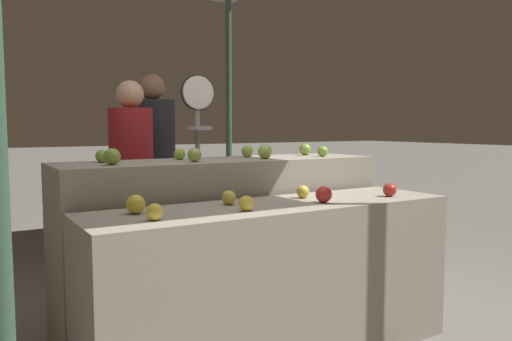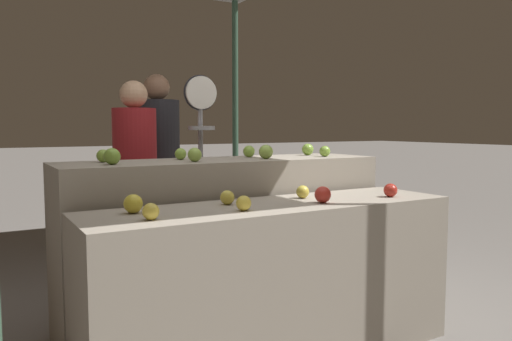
{
  "view_description": "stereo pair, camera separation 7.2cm",
  "coord_description": "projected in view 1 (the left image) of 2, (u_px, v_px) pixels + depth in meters",
  "views": [
    {
      "loc": [
        -1.44,
        -2.14,
        1.23
      ],
      "look_at": [
        0.06,
        0.3,
        0.98
      ],
      "focal_mm": 35.0,
      "sensor_mm": 36.0,
      "label": 1
    },
    {
      "loc": [
        -1.38,
        -2.18,
        1.23
      ],
      "look_at": [
        0.06,
        0.3,
        0.98
      ],
      "focal_mm": 35.0,
      "sensor_mm": 36.0,
      "label": 2
    }
  ],
  "objects": [
    {
      "name": "produce_scale",
      "position": [
        198.0,
        135.0,
        3.73
      ],
      "size": [
        0.26,
        0.2,
        1.61
      ],
      "color": "#99999E",
      "rests_on": "ground_plane"
    },
    {
      "name": "apple_back_2",
      "position": [
        265.0,
        152.0,
        3.13
      ],
      "size": [
        0.09,
        0.09,
        0.09
      ],
      "primitive_type": "sphere",
      "color": "#8EB247",
      "rests_on": "display_counter_back"
    },
    {
      "name": "apple_front_2",
      "position": [
        324.0,
        194.0,
        2.64
      ],
      "size": [
        0.09,
        0.09,
        0.09
      ],
      "primitive_type": "sphere",
      "color": "#B72D23",
      "rests_on": "display_counter_front"
    },
    {
      "name": "person_vendor_at_scale",
      "position": [
        132.0,
        169.0,
        3.76
      ],
      "size": [
        0.42,
        0.42,
        1.57
      ],
      "rotation": [
        0.0,
        0.0,
        2.76
      ],
      "color": "#2D2D38",
      "rests_on": "ground_plane"
    },
    {
      "name": "apple_back_3",
      "position": [
        323.0,
        151.0,
        3.38
      ],
      "size": [
        0.07,
        0.07,
        0.07
      ],
      "primitive_type": "sphere",
      "color": "#7AA338",
      "rests_on": "display_counter_back"
    },
    {
      "name": "apple_front_3",
      "position": [
        390.0,
        190.0,
        2.87
      ],
      "size": [
        0.08,
        0.08,
        0.08
      ],
      "primitive_type": "sphere",
      "color": "#AD281E",
      "rests_on": "display_counter_front"
    },
    {
      "name": "apple_front_1",
      "position": [
        246.0,
        203.0,
        2.38
      ],
      "size": [
        0.07,
        0.07,
        0.07
      ],
      "primitive_type": "sphere",
      "color": "yellow",
      "rests_on": "display_counter_front"
    },
    {
      "name": "apple_back_6",
      "position": [
        247.0,
        151.0,
        3.3
      ],
      "size": [
        0.08,
        0.08,
        0.08
      ],
      "primitive_type": "sphere",
      "color": "#84AD3D",
      "rests_on": "display_counter_back"
    },
    {
      "name": "apple_back_1",
      "position": [
        194.0,
        155.0,
        2.86
      ],
      "size": [
        0.08,
        0.08,
        0.08
      ],
      "primitive_type": "sphere",
      "color": "#8EB247",
      "rests_on": "display_counter_back"
    },
    {
      "name": "apple_front_0",
      "position": [
        155.0,
        212.0,
        2.14
      ],
      "size": [
        0.07,
        0.07,
        0.07
      ],
      "primitive_type": "sphere",
      "color": "yellow",
      "rests_on": "display_counter_front"
    },
    {
      "name": "display_counter_back",
      "position": [
        223.0,
        241.0,
        3.14
      ],
      "size": [
        2.02,
        0.55,
        1.03
      ],
      "primitive_type": "cube",
      "color": "gray",
      "rests_on": "ground_plane"
    },
    {
      "name": "apple_back_5",
      "position": [
        180.0,
        154.0,
        3.04
      ],
      "size": [
        0.07,
        0.07,
        0.07
      ],
      "primitive_type": "sphere",
      "color": "#84AD3D",
      "rests_on": "display_counter_back"
    },
    {
      "name": "display_counter_front",
      "position": [
        276.0,
        281.0,
        2.64
      ],
      "size": [
        2.02,
        0.55,
        0.83
      ],
      "primitive_type": "cube",
      "color": "gray",
      "rests_on": "ground_plane"
    },
    {
      "name": "apple_front_6",
      "position": [
        303.0,
        192.0,
        2.81
      ],
      "size": [
        0.07,
        0.07,
        0.07
      ],
      "primitive_type": "sphere",
      "color": "gold",
      "rests_on": "display_counter_front"
    },
    {
      "name": "person_customer_left",
      "position": [
        153.0,
        158.0,
        4.28
      ],
      "size": [
        0.49,
        0.49,
        1.68
      ],
      "rotation": [
        0.0,
        0.0,
        3.5
      ],
      "color": "#2D2D38",
      "rests_on": "ground_plane"
    },
    {
      "name": "apple_back_7",
      "position": [
        305.0,
        149.0,
        3.55
      ],
      "size": [
        0.08,
        0.08,
        0.08
      ],
      "primitive_type": "sphere",
      "color": "#7AA338",
      "rests_on": "display_counter_back"
    },
    {
      "name": "apple_back_0",
      "position": [
        112.0,
        157.0,
        2.63
      ],
      "size": [
        0.09,
        0.09,
        0.09
      ],
      "primitive_type": "sphere",
      "color": "#7AA338",
      "rests_on": "display_counter_back"
    },
    {
      "name": "apple_back_4",
      "position": [
        102.0,
        156.0,
        2.81
      ],
      "size": [
        0.07,
        0.07,
        0.07
      ],
      "primitive_type": "sphere",
      "color": "#84AD3D",
      "rests_on": "display_counter_back"
    },
    {
      "name": "apple_front_5",
      "position": [
        229.0,
        198.0,
        2.57
      ],
      "size": [
        0.07,
        0.07,
        0.07
      ],
      "primitive_type": "sphere",
      "color": "gold",
      "rests_on": "display_counter_front"
    },
    {
      "name": "apple_front_4",
      "position": [
        136.0,
        204.0,
        2.3
      ],
      "size": [
        0.09,
        0.09,
        0.09
      ],
      "primitive_type": "sphere",
      "color": "gold",
      "rests_on": "display_counter_front"
    }
  ]
}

